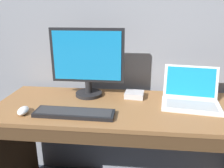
{
  "coord_description": "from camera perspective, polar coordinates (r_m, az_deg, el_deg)",
  "views": [
    {
      "loc": [
        0.01,
        -1.27,
        1.35
      ],
      "look_at": [
        -0.12,
        0.0,
        0.92
      ],
      "focal_mm": 35.62,
      "sensor_mm": 36.0,
      "label": 1
    }
  ],
  "objects": [
    {
      "name": "desk",
      "position": [
        1.51,
        4.6,
        -14.96
      ],
      "size": [
        1.71,
        0.59,
        0.78
      ],
      "color": "olive",
      "rests_on": "ground"
    },
    {
      "name": "external_monitor",
      "position": [
        1.49,
        -6.3,
        5.42
      ],
      "size": [
        0.49,
        0.18,
        0.46
      ],
      "color": "black",
      "rests_on": "desk"
    },
    {
      "name": "back_wall",
      "position": [
        1.64,
        5.78,
        19.15
      ],
      "size": [
        4.85,
        0.04,
        2.74
      ],
      "primitive_type": "cube",
      "color": "gray",
      "rests_on": "ground"
    },
    {
      "name": "external_drive_box",
      "position": [
        1.53,
        5.75,
        -2.71
      ],
      "size": [
        0.14,
        0.12,
        0.04
      ],
      "primitive_type": "cube",
      "rotation": [
        0.0,
        0.0,
        -0.11
      ],
      "color": "silver",
      "rests_on": "desk"
    },
    {
      "name": "wired_keyboard",
      "position": [
        1.29,
        -9.67,
        -7.37
      ],
      "size": [
        0.46,
        0.13,
        0.02
      ],
      "color": "black",
      "rests_on": "desk"
    },
    {
      "name": "computer_mouse",
      "position": [
        1.38,
        -21.84,
        -6.35
      ],
      "size": [
        0.08,
        0.12,
        0.03
      ],
      "primitive_type": "ellipsoid",
      "rotation": [
        0.0,
        0.0,
        0.2
      ],
      "color": "white",
      "rests_on": "desk"
    },
    {
      "name": "laptop_white",
      "position": [
        1.48,
        19.52,
        -3.32
      ],
      "size": [
        0.38,
        0.34,
        0.22
      ],
      "color": "white",
      "rests_on": "desk"
    }
  ]
}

